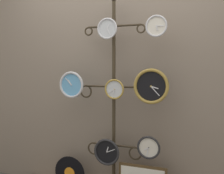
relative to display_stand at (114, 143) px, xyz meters
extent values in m
cube|color=gray|center=(0.00, 0.16, 0.81)|extent=(4.40, 0.04, 2.80)
cylinder|color=#382D1E|center=(0.00, 0.00, 0.41)|extent=(0.03, 0.03, 1.95)
cylinder|color=#382D1E|center=(-0.13, 0.00, 1.15)|extent=(0.27, 0.02, 0.02)
torus|color=#382D1E|center=(-0.27, 0.00, 1.12)|extent=(0.09, 0.02, 0.09)
cylinder|color=#382D1E|center=(0.13, 0.00, 1.15)|extent=(0.27, 0.02, 0.02)
torus|color=#382D1E|center=(0.27, 0.00, 1.12)|extent=(0.09, 0.02, 0.09)
cylinder|color=#382D1E|center=(-0.15, 0.00, 0.57)|extent=(0.30, 0.02, 0.02)
torus|color=#382D1E|center=(-0.30, 0.00, 0.51)|extent=(0.13, 0.02, 0.13)
cylinder|color=#382D1E|center=(0.15, 0.00, 0.57)|extent=(0.30, 0.02, 0.02)
torus|color=#382D1E|center=(0.30, 0.00, 0.51)|extent=(0.13, 0.02, 0.13)
cylinder|color=#382D1E|center=(-0.11, 0.00, -0.02)|extent=(0.22, 0.02, 0.02)
torus|color=#382D1E|center=(-0.22, 0.00, -0.08)|extent=(0.13, 0.02, 0.13)
cylinder|color=#382D1E|center=(0.11, 0.00, -0.02)|extent=(0.22, 0.02, 0.02)
torus|color=#382D1E|center=(0.22, 0.00, -0.08)|extent=(0.13, 0.02, 0.13)
cylinder|color=silver|center=(-0.03, -0.08, 1.12)|extent=(0.18, 0.02, 0.18)
torus|color=silver|center=(-0.03, -0.10, 1.12)|extent=(0.20, 0.02, 0.20)
cylinder|color=silver|center=(-0.03, -0.10, 1.12)|extent=(0.01, 0.01, 0.01)
cube|color=silver|center=(-0.02, -0.10, 1.14)|extent=(0.03, 0.00, 0.04)
cube|color=silver|center=(-0.01, -0.10, 1.09)|extent=(0.04, 0.00, 0.06)
cylinder|color=silver|center=(0.43, -0.08, 1.12)|extent=(0.18, 0.02, 0.18)
torus|color=silver|center=(0.43, -0.09, 1.12)|extent=(0.19, 0.02, 0.19)
cylinder|color=silver|center=(0.43, -0.09, 1.12)|extent=(0.01, 0.01, 0.01)
cube|color=silver|center=(0.44, -0.10, 1.10)|extent=(0.02, 0.00, 0.04)
cube|color=silver|center=(0.46, -0.10, 1.12)|extent=(0.07, 0.00, 0.01)
cylinder|color=#60A8DB|center=(-0.40, -0.11, 0.58)|extent=(0.24, 0.02, 0.24)
torus|color=silver|center=(-0.40, -0.12, 0.58)|extent=(0.27, 0.02, 0.27)
cylinder|color=silver|center=(-0.40, -0.12, 0.58)|extent=(0.01, 0.01, 0.01)
cube|color=silver|center=(-0.42, -0.12, 0.61)|extent=(0.04, 0.00, 0.05)
cube|color=silver|center=(-0.44, -0.12, 0.62)|extent=(0.07, 0.00, 0.07)
cylinder|color=silver|center=(0.04, -0.09, 0.55)|extent=(0.18, 0.02, 0.18)
torus|color=#A58438|center=(0.04, -0.10, 0.55)|extent=(0.19, 0.02, 0.19)
cylinder|color=#A58438|center=(0.04, -0.10, 0.55)|extent=(0.01, 0.01, 0.01)
cube|color=silver|center=(0.04, -0.11, 0.53)|extent=(0.02, 0.00, 0.04)
cube|color=silver|center=(0.01, -0.11, 0.53)|extent=(0.06, 0.00, 0.04)
cylinder|color=black|center=(0.39, -0.08, 0.59)|extent=(0.29, 0.02, 0.29)
torus|color=#A58438|center=(0.39, -0.10, 0.59)|extent=(0.32, 0.03, 0.32)
cylinder|color=#A58438|center=(0.39, -0.10, 0.59)|extent=(0.02, 0.01, 0.02)
cube|color=silver|center=(0.42, -0.10, 0.58)|extent=(0.07, 0.00, 0.03)
cube|color=silver|center=(0.43, -0.10, 0.55)|extent=(0.08, 0.00, 0.09)
cylinder|color=black|center=(-0.03, -0.11, -0.06)|extent=(0.24, 0.02, 0.24)
torus|color=#262628|center=(-0.03, -0.12, -0.06)|extent=(0.26, 0.02, 0.26)
cylinder|color=#262628|center=(-0.03, -0.12, -0.06)|extent=(0.01, 0.01, 0.01)
cube|color=silver|center=(-0.02, -0.12, -0.03)|extent=(0.03, 0.00, 0.06)
cube|color=silver|center=(0.01, -0.12, -0.04)|extent=(0.09, 0.00, 0.04)
cylinder|color=silver|center=(0.37, -0.07, 0.02)|extent=(0.20, 0.02, 0.20)
torus|color=#262628|center=(0.37, -0.08, 0.02)|extent=(0.22, 0.02, 0.22)
cylinder|color=#262628|center=(0.37, -0.08, 0.02)|extent=(0.01, 0.01, 0.01)
cube|color=silver|center=(0.35, -0.08, 0.01)|extent=(0.04, 0.00, 0.03)
cube|color=silver|center=(0.36, -0.08, -0.02)|extent=(0.02, 0.00, 0.08)
cylinder|color=black|center=(-0.47, -0.06, -0.35)|extent=(0.35, 0.01, 0.35)
cylinder|color=orange|center=(-0.47, -0.06, -0.35)|extent=(0.12, 0.00, 0.12)
camera|label=1|loc=(0.89, -2.40, 0.76)|focal=42.00mm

